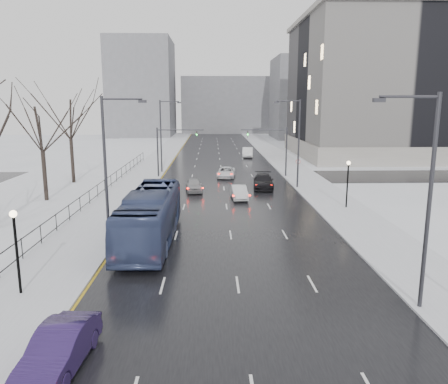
{
  "coord_description": "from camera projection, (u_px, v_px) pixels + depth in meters",
  "views": [
    {
      "loc": [
        -1.32,
        -8.79,
        9.5
      ],
      "look_at": [
        -0.38,
        25.76,
        2.5
      ],
      "focal_mm": 35.0,
      "sensor_mm": 36.0,
      "label": 1
    }
  ],
  "objects": [
    {
      "name": "sedan_right_cross",
      "position": [
        226.0,
        172.0,
        57.07
      ],
      "size": [
        2.68,
        5.02,
        1.34
      ],
      "primitive_type": "imported",
      "rotation": [
        0.0,
        0.0,
        -0.1
      ],
      "color": "white",
      "rests_on": "road"
    },
    {
      "name": "streetlight_l_far",
      "position": [
        162.0,
        132.0,
        60.14
      ],
      "size": [
        2.95,
        0.25,
        10.0
      ],
      "color": "#2D2D33",
      "rests_on": "ground"
    },
    {
      "name": "road",
      "position": [
        221.0,
        165.0,
        69.31
      ],
      "size": [
        16.0,
        150.0,
        0.04
      ],
      "primitive_type": "cube",
      "color": "black",
      "rests_on": "ground"
    },
    {
      "name": "tree_park_e",
      "position": [
        74.0,
        183.0,
        53.15
      ],
      "size": [
        9.45,
        9.45,
        13.5
      ],
      "primitive_type": null,
      "color": "black",
      "rests_on": "ground"
    },
    {
      "name": "bldg_far_center",
      "position": [
        228.0,
        105.0,
        146.01
      ],
      "size": [
        30.0,
        18.0,
        18.0
      ],
      "primitive_type": "cube",
      "color": "slate",
      "rests_on": "ground"
    },
    {
      "name": "sedan_right_near",
      "position": [
        239.0,
        192.0,
        44.08
      ],
      "size": [
        1.75,
        4.28,
        1.38
      ],
      "primitive_type": "imported",
      "rotation": [
        0.0,
        0.0,
        0.07
      ],
      "color": "silver",
      "rests_on": "road"
    },
    {
      "name": "civic_building",
      "position": [
        410.0,
        94.0,
        79.78
      ],
      "size": [
        41.0,
        31.0,
        24.8
      ],
      "color": "gray",
      "rests_on": "ground"
    },
    {
      "name": "streetlight_r_mid",
      "position": [
        297.0,
        139.0,
        48.82
      ],
      "size": [
        2.95,
        0.25,
        10.0
      ],
      "color": "#2D2D33",
      "rests_on": "ground"
    },
    {
      "name": "sedan_right_distant",
      "position": [
        248.0,
        152.0,
        78.76
      ],
      "size": [
        2.27,
        5.37,
        1.72
      ],
      "primitive_type": "imported",
      "rotation": [
        0.0,
        0.0,
        -0.09
      ],
      "color": "white",
      "rests_on": "road"
    },
    {
      "name": "sedan_left_near",
      "position": [
        59.0,
        349.0,
        15.76
      ],
      "size": [
        1.99,
        4.8,
        1.54
      ],
      "primitive_type": "imported",
      "rotation": [
        0.0,
        0.0,
        -0.08
      ],
      "color": "#2A194D",
      "rests_on": "road"
    },
    {
      "name": "lamppost_l",
      "position": [
        16.0,
        240.0,
        21.41
      ],
      "size": [
        0.36,
        0.36,
        4.28
      ],
      "color": "black",
      "rests_on": "sidewalk_left"
    },
    {
      "name": "tree_park_d",
      "position": [
        47.0,
        201.0,
        43.37
      ],
      "size": [
        8.75,
        8.75,
        12.5
      ],
      "primitive_type": null,
      "color": "black",
      "rests_on": "ground"
    },
    {
      "name": "park_strip",
      "position": [
        94.0,
        165.0,
        68.77
      ],
      "size": [
        14.0,
        150.0,
        0.12
      ],
      "primitive_type": "cube",
      "color": "white",
      "rests_on": "ground"
    },
    {
      "name": "cross_road",
      "position": [
        222.0,
        177.0,
        57.55
      ],
      "size": [
        130.0,
        10.0,
        0.04
      ],
      "primitive_type": "cube",
      "color": "black",
      "rests_on": "ground"
    },
    {
      "name": "sedan_right_far",
      "position": [
        263.0,
        181.0,
        49.7
      ],
      "size": [
        2.73,
        5.68,
        1.6
      ],
      "primitive_type": "imported",
      "rotation": [
        0.0,
        0.0,
        -0.09
      ],
      "color": "black",
      "rests_on": "road"
    },
    {
      "name": "sidewalk_left",
      "position": [
        154.0,
        164.0,
        69.02
      ],
      "size": [
        5.0,
        150.0,
        0.16
      ],
      "primitive_type": "cube",
      "color": "silver",
      "rests_on": "ground"
    },
    {
      "name": "lamppost_r_mid",
      "position": [
        348.0,
        177.0,
        39.63
      ],
      "size": [
        0.36,
        0.36,
        4.28
      ],
      "color": "black",
      "rests_on": "sidewalk_right"
    },
    {
      "name": "bus",
      "position": [
        150.0,
        216.0,
        30.23
      ],
      "size": [
        3.2,
        13.04,
        3.62
      ],
      "primitive_type": "imported",
      "rotation": [
        0.0,
        0.0,
        -0.01
      ],
      "color": "#39456F",
      "rests_on": "road"
    },
    {
      "name": "sidewalk_right",
      "position": [
        286.0,
        164.0,
        69.58
      ],
      "size": [
        5.0,
        150.0,
        0.16
      ],
      "primitive_type": "cube",
      "color": "silver",
      "rests_on": "ground"
    },
    {
      "name": "streetlight_l_near",
      "position": [
        109.0,
        164.0,
        28.79
      ],
      "size": [
        2.95,
        0.25,
        10.0
      ],
      "color": "#2D2D33",
      "rests_on": "ground"
    },
    {
      "name": "no_uturn_sign",
      "position": [
        298.0,
        164.0,
        53.43
      ],
      "size": [
        0.6,
        0.06,
        2.7
      ],
      "color": "#2D2D33",
      "rests_on": "sidewalk_right"
    },
    {
      "name": "bldg_far_left",
      "position": [
        142.0,
        88.0,
        129.63
      ],
      "size": [
        18.0,
        22.0,
        28.0
      ],
      "primitive_type": "cube",
      "color": "slate",
      "rests_on": "ground"
    },
    {
      "name": "mast_signal_left",
      "position": [
        166.0,
        146.0,
        56.55
      ],
      "size": [
        6.1,
        0.33,
        6.5
      ],
      "color": "#2D2D33",
      "rests_on": "ground"
    },
    {
      "name": "mast_signal_right",
      "position": [
        278.0,
        146.0,
        56.94
      ],
      "size": [
        6.1,
        0.33,
        6.5
      ],
      "color": "#2D2D33",
      "rests_on": "ground"
    },
    {
      "name": "streetlight_r_near",
      "position": [
        425.0,
        193.0,
        19.43
      ],
      "size": [
        2.95,
        0.25,
        10.0
      ],
      "color": "#2D2D33",
      "rests_on": "ground"
    },
    {
      "name": "iron_fence",
      "position": [
        83.0,
        201.0,
        39.4
      ],
      "size": [
        0.06,
        70.0,
        1.3
      ],
      "color": "black",
      "rests_on": "sidewalk_left"
    },
    {
      "name": "bldg_far_right",
      "position": [
        317.0,
        98.0,
        121.76
      ],
      "size": [
        24.0,
        20.0,
        22.0
      ],
      "primitive_type": "cube",
      "color": "slate",
      "rests_on": "ground"
    },
    {
      "name": "sedan_center_near",
      "position": [
        194.0,
        185.0,
        47.8
      ],
      "size": [
        2.18,
        4.36,
        1.43
      ],
      "primitive_type": "imported",
      "rotation": [
        0.0,
        0.0,
        0.12
      ],
      "color": "gray",
      "rests_on": "road"
    }
  ]
}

